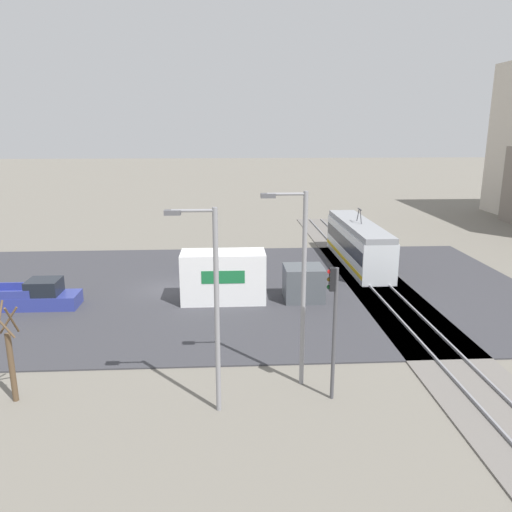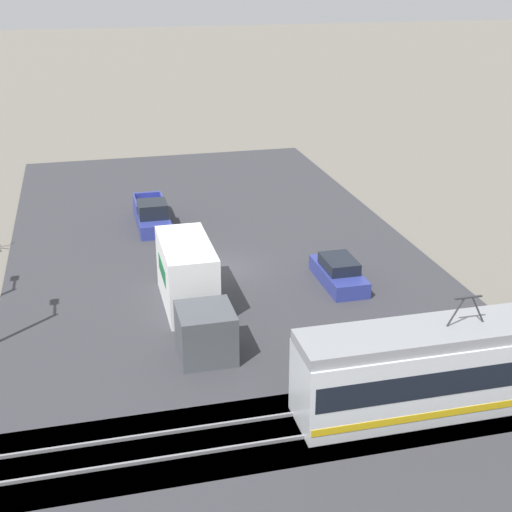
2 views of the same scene
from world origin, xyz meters
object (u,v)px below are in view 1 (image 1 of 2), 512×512
object	(u,v)px
traffic_light_pole	(333,317)
pickup_truck	(34,297)
street_lamp_near_crossing	(211,299)
sedan_car_0	(218,260)
box_truck	(243,278)
street_tree	(10,358)
light_rail_tram	(358,244)
street_lamp_mid_block	(299,278)

from	to	relation	value
traffic_light_pole	pickup_truck	bearing A→B (deg)	-125.67
pickup_truck	street_lamp_near_crossing	distance (m)	17.64
sedan_car_0	street_lamp_near_crossing	size ratio (longest dim) A/B	0.54
sedan_car_0	street_lamp_near_crossing	world-z (taller)	street_lamp_near_crossing
box_truck	street_tree	size ratio (longest dim) A/B	2.15
light_rail_tram	sedan_car_0	xyz separation A→B (m)	(0.60, -11.74, -1.10)
light_rail_tram	street_lamp_near_crossing	size ratio (longest dim) A/B	1.55
traffic_light_pole	street_lamp_mid_block	world-z (taller)	street_lamp_mid_block
box_truck	sedan_car_0	size ratio (longest dim) A/B	2.05
pickup_truck	street_lamp_near_crossing	bearing A→B (deg)	42.99
sedan_car_0	street_tree	size ratio (longest dim) A/B	1.05
box_truck	street_tree	world-z (taller)	street_tree
pickup_truck	street_tree	xyz separation A→B (m)	(11.35, 3.32, 1.21)
box_truck	street_lamp_near_crossing	size ratio (longest dim) A/B	1.12
street_lamp_near_crossing	sedan_car_0	bearing A→B (deg)	-179.43
light_rail_tram	box_truck	distance (m)	13.30
light_rail_tram	sedan_car_0	distance (m)	11.81
light_rail_tram	pickup_truck	world-z (taller)	light_rail_tram
pickup_truck	traffic_light_pole	xyz separation A→B (m)	(11.93, 16.62, 2.95)
traffic_light_pole	street_tree	bearing A→B (deg)	-92.51
traffic_light_pole	street_lamp_mid_block	distance (m)	2.22
box_truck	traffic_light_pole	xyz separation A→B (m)	(12.42, 3.31, 2.10)
box_truck	street_lamp_mid_block	xyz separation A→B (m)	(11.06, 2.08, 3.36)
street_tree	pickup_truck	bearing A→B (deg)	-163.68
street_lamp_mid_block	box_truck	bearing A→B (deg)	-169.36
pickup_truck	sedan_car_0	xyz separation A→B (m)	(-8.74, 11.49, -0.09)
street_tree	street_lamp_mid_block	bearing A→B (deg)	93.64
light_rail_tram	street_lamp_mid_block	distance (m)	21.65
traffic_light_pole	street_tree	world-z (taller)	traffic_light_pole
pickup_truck	sedan_car_0	distance (m)	14.44
light_rail_tram	box_truck	size ratio (longest dim) A/B	1.39
light_rail_tram	street_lamp_near_crossing	distance (m)	24.94
pickup_truck	street_tree	distance (m)	11.88
sedan_car_0	street_lamp_near_crossing	bearing A→B (deg)	-179.43
light_rail_tram	street_lamp_mid_block	bearing A→B (deg)	-21.50
street_tree	street_lamp_near_crossing	xyz separation A→B (m)	(1.21, 8.38, 2.83)
street_lamp_mid_block	light_rail_tram	bearing A→B (deg)	158.50
box_truck	street_lamp_mid_block	world-z (taller)	street_lamp_mid_block
pickup_truck	traffic_light_pole	bearing A→B (deg)	54.33
light_rail_tram	sedan_car_0	world-z (taller)	light_rail_tram
sedan_car_0	street_tree	bearing A→B (deg)	157.86
street_tree	traffic_light_pole	bearing A→B (deg)	87.49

